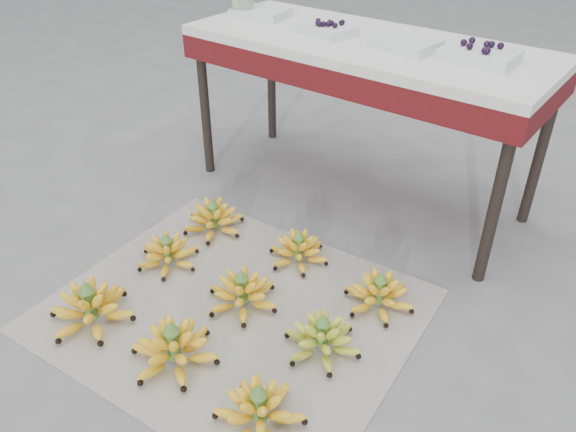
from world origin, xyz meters
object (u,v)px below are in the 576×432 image
Objects in this scene: bunch_mid_right at (322,338)px; tray_left at (326,29)px; tray_far_left at (260,13)px; glass_jar at (243,2)px; vendor_table at (365,60)px; bunch_mid_left at (168,253)px; bunch_front_center at (174,348)px; newspaper_mat at (233,310)px; bunch_front_left at (91,308)px; bunch_mid_center at (242,293)px; bunch_back_center at (298,250)px; bunch_back_left at (214,219)px; tray_right at (405,44)px; tray_far_right at (479,55)px; bunch_back_right at (379,294)px; bunch_front_right at (259,411)px.

tray_left is at bearing 139.05° from bunch_mid_right.
tray_far_left is 0.09m from glass_jar.
vendor_table is at bearing 129.85° from bunch_mid_right.
bunch_front_center is at bearing -34.76° from bunch_mid_left.
glass_jar is (-0.36, 0.90, 0.75)m from bunch_mid_left.
bunch_front_left is (-0.35, -0.34, 0.06)m from newspaper_mat.
bunch_mid_center is (0.40, -0.00, 0.00)m from bunch_mid_left.
bunch_mid_left reaches higher than bunch_back_center.
bunch_mid_right is at bearing 1.18° from bunch_back_left.
bunch_front_center is at bearing -85.30° from vendor_table.
vendor_table is at bearing 77.81° from bunch_mid_left.
bunch_front_center is 1.33× the size of tray_right.
bunch_mid_left is at bearing 90.45° from bunch_front_left.
newspaper_mat is 4.03× the size of bunch_mid_right.
tray_far_left is at bearing 139.81° from bunch_mid_center.
bunch_back_center is at bearing 58.56° from bunch_front_left.
newspaper_mat is 4.71× the size of tray_left.
bunch_mid_right is 1.31m from tray_left.
bunch_back_left is at bearing -68.35° from tray_far_left.
bunch_back_center is 0.86m from vendor_table.
glass_jar reaches higher than tray_far_right.
glass_jar reaches higher than bunch_mid_center.
bunch_front_center reaches higher than bunch_back_center.
bunch_back_left is at bearing 141.13° from newspaper_mat.
bunch_mid_right is 1.62m from glass_jar.
vendor_table is at bearing 74.29° from bunch_front_left.
tray_far_left is (-0.58, 0.01, 0.10)m from vendor_table.
bunch_front_left is 1.47m from tray_left.
bunch_back_right is at bearing -63.32° from tray_right.
bunch_mid_left is 0.29m from bunch_back_left.
tray_left is at bearing 85.80° from bunch_front_center.
tray_right is 0.29m from tray_far_right.
bunch_front_left is 0.81m from bunch_back_center.
bunch_front_left is 1.54m from glass_jar.
tray_far_right reaches higher than tray_right.
tray_left reaches higher than bunch_mid_right.
vendor_table is at bearing 85.67° from bunch_back_left.
bunch_back_right is 1.05× the size of tray_far_right.
bunch_front_left is 0.99× the size of bunch_front_right.
bunch_mid_left is 0.95× the size of bunch_back_right.
bunch_back_center is 2.08× the size of glass_jar.
tray_far_right is at bearing 6.25° from tray_right.
bunch_mid_right is 1.21m from vendor_table.
tray_far_left is (-0.26, 0.66, 0.70)m from bunch_back_left.
bunch_front_left reaches higher than bunch_front_center.
bunch_front_left is 1.54m from tray_far_left.
bunch_front_right reaches higher than newspaper_mat.
tray_far_left reaches higher than bunch_front_left.
tray_far_left is (-0.67, 0.99, 0.76)m from newspaper_mat.
bunch_mid_center reaches higher than newspaper_mat.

